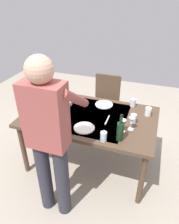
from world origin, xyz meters
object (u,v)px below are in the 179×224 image
(water_cup_far_left, at_px, (104,136))
(wine_glass_left, at_px, (132,121))
(dinner_plate_near, at_px, (104,105))
(water_cup_far_right, at_px, (133,119))
(person_server, at_px, (49,136))
(wine_bottle, at_px, (120,131))
(water_cup_near_right, at_px, (148,112))
(water_cup_near_left, at_px, (133,102))
(dinner_plate_far, at_px, (84,128))
(serving_bowl_pasta, at_px, (61,101))
(chair_near, at_px, (106,100))
(wine_glass_right, at_px, (123,124))
(dining_table, at_px, (89,120))

(water_cup_far_left, bearing_deg, wine_glass_left, -128.78)
(dinner_plate_near, bearing_deg, water_cup_far_right, 145.38)
(person_server, relative_size, water_cup_far_left, 16.34)
(wine_bottle, height_order, water_cup_near_right, wine_bottle)
(water_cup_near_left, relative_size, dinner_plate_far, 0.45)
(dinner_plate_far, bearing_deg, dinner_plate_near, -96.16)
(water_cup_far_left, xyz_separation_m, serving_bowl_pasta, (0.74, -0.57, -0.02))
(person_server, distance_m, water_cup_near_right, 1.27)
(wine_bottle, distance_m, water_cup_far_right, 0.37)
(person_server, bearing_deg, water_cup_far_right, -129.71)
(person_server, bearing_deg, wine_bottle, -143.35)
(chair_near, height_order, person_server, person_server)
(water_cup_far_left, bearing_deg, wine_glass_right, -124.78)
(wine_bottle, bearing_deg, chair_near, -68.97)
(water_cup_near_right, bearing_deg, dining_table, 19.92)
(dinner_plate_near, bearing_deg, person_server, 78.60)
(wine_glass_right, relative_size, water_cup_near_right, 1.51)
(water_cup_far_left, xyz_separation_m, dinner_plate_far, (0.26, -0.13, -0.05))
(water_cup_far_right, relative_size, dinner_plate_near, 0.47)
(chair_near, distance_m, wine_glass_right, 1.20)
(dining_table, distance_m, serving_bowl_pasta, 0.49)
(wine_glass_right, relative_size, water_cup_far_right, 1.40)
(wine_bottle, xyz_separation_m, wine_glass_right, (0.00, -0.14, -0.01))
(dinner_plate_far, bearing_deg, wine_glass_left, -162.85)
(wine_glass_right, bearing_deg, dinner_plate_far, 10.82)
(water_cup_near_right, height_order, dinner_plate_far, water_cup_near_right)
(dining_table, xyz_separation_m, dinner_plate_far, (-0.03, 0.27, 0.08))
(water_cup_near_left, xyz_separation_m, water_cup_far_right, (-0.06, 0.39, 0.00))
(wine_bottle, relative_size, water_cup_near_right, 2.95)
(chair_near, relative_size, water_cup_near_right, 9.08)
(water_cup_near_right, height_order, dinner_plate_near, water_cup_near_right)
(wine_bottle, distance_m, water_cup_near_left, 0.74)
(chair_near, height_order, water_cup_near_left, chair_near)
(wine_glass_right, xyz_separation_m, dinner_plate_near, (0.34, -0.50, -0.10))
(dining_table, height_order, dinner_plate_near, dinner_plate_near)
(wine_bottle, bearing_deg, water_cup_far_right, -102.75)
(wine_glass_left, relative_size, dinner_plate_near, 0.66)
(water_cup_near_right, relative_size, dinner_plate_far, 0.44)
(dining_table, bearing_deg, water_cup_near_left, -138.14)
(dinner_plate_far, bearing_deg, chair_near, -87.17)
(water_cup_far_left, relative_size, dinner_plate_far, 0.45)
(serving_bowl_pasta, bearing_deg, dining_table, 159.59)
(wine_bottle, bearing_deg, person_server, 36.65)
(dining_table, xyz_separation_m, wine_bottle, (-0.44, 0.33, 0.18))
(wine_bottle, height_order, serving_bowl_pasta, wine_bottle)
(wine_glass_left, bearing_deg, water_cup_near_left, -83.20)
(water_cup_far_right, relative_size, serving_bowl_pasta, 0.36)
(dinner_plate_near, distance_m, dinner_plate_far, 0.58)
(water_cup_far_left, distance_m, dinner_plate_near, 0.74)
(wine_bottle, distance_m, wine_glass_right, 0.14)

